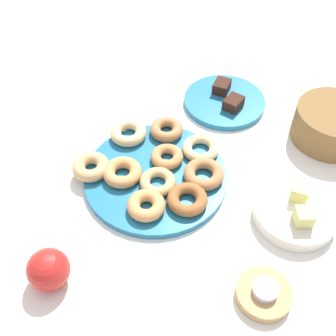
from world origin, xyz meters
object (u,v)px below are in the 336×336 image
(tealight, at_px, (265,290))
(melon_chunk_right, at_px, (304,217))
(donut_4, at_px, (201,148))
(donut_plate, at_px, (156,176))
(donut_7, at_px, (187,199))
(donut_5, at_px, (166,129))
(candle_holder, at_px, (264,294))
(donut_3, at_px, (146,205))
(donut_2, at_px, (128,133))
(cake_plate, at_px, (224,102))
(fruit_bowl, at_px, (295,213))
(donut_6, at_px, (122,172))
(basket, at_px, (332,124))
(donut_8, at_px, (91,167))
(apple, at_px, (48,269))
(melon_chunk_left, at_px, (300,192))
(donut_0, at_px, (167,157))
(brownie_near, at_px, (222,86))
(donut_9, at_px, (158,182))
(donut_1, at_px, (204,174))
(brownie_far, at_px, (233,103))

(tealight, distance_m, melon_chunk_right, 0.18)
(donut_4, distance_m, melon_chunk_right, 0.29)
(donut_plate, relative_size, donut_7, 3.77)
(donut_5, relative_size, melon_chunk_right, 2.30)
(candle_holder, bearing_deg, donut_3, -113.36)
(donut_3, distance_m, tealight, 0.29)
(donut_5, height_order, donut_7, same)
(donut_2, xyz_separation_m, donut_3, (0.20, 0.11, 0.00))
(cake_plate, xyz_separation_m, tealight, (0.53, 0.18, 0.02))
(donut_plate, relative_size, fruit_bowl, 1.88)
(donut_6, distance_m, melon_chunk_right, 0.40)
(donut_6, distance_m, donut_7, 0.16)
(fruit_bowl, bearing_deg, donut_2, -105.36)
(donut_2, distance_m, basket, 0.51)
(donut_8, bearing_deg, apple, 6.97)
(melon_chunk_left, bearing_deg, donut_6, -83.90)
(donut_5, xyz_separation_m, melon_chunk_left, (0.12, 0.33, 0.02))
(donut_0, height_order, apple, apple)
(donut_7, relative_size, melon_chunk_right, 2.45)
(tealight, bearing_deg, brownie_near, -160.47)
(donut_2, bearing_deg, donut_8, -17.79)
(donut_plate, bearing_deg, donut_4, 140.02)
(donut_5, relative_size, cake_plate, 0.37)
(donut_2, bearing_deg, donut_3, 29.97)
(cake_plate, bearing_deg, donut_5, -33.09)
(donut_8, bearing_deg, basket, 119.33)
(donut_3, xyz_separation_m, donut_9, (-0.07, 0.00, -0.00))
(donut_0, height_order, melon_chunk_left, melon_chunk_left)
(donut_3, distance_m, donut_5, 0.24)
(donut_4, relative_size, donut_5, 1.06)
(basket, bearing_deg, fruit_bowl, -11.97)
(fruit_bowl, bearing_deg, donut_7, -79.68)
(fruit_bowl, bearing_deg, tealight, -10.69)
(donut_plate, relative_size, cake_plate, 1.50)
(donut_1, distance_m, donut_8, 0.26)
(donut_plate, bearing_deg, donut_0, 164.99)
(melon_chunk_right, bearing_deg, cake_plate, -147.05)
(donut_5, bearing_deg, donut_9, 10.24)
(donut_4, bearing_deg, donut_plate, -39.98)
(donut_plate, distance_m, donut_4, 0.13)
(basket, relative_size, apple, 2.33)
(fruit_bowl, height_order, melon_chunk_left, melon_chunk_left)
(donut_2, xyz_separation_m, brownie_near, (-0.25, 0.18, 0.00))
(donut_3, relative_size, candle_holder, 0.79)
(apple, bearing_deg, brownie_far, 157.74)
(brownie_near, distance_m, candle_holder, 0.60)
(donut_4, distance_m, fruit_bowl, 0.26)
(melon_chunk_right, bearing_deg, donut_1, -107.37)
(donut_0, relative_size, donut_7, 0.88)
(donut_0, relative_size, donut_9, 0.95)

